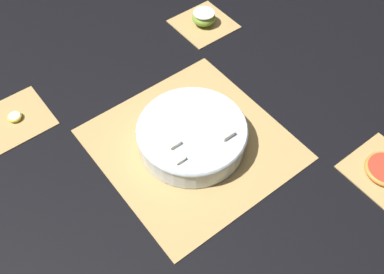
{
  "coord_description": "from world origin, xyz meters",
  "views": [
    {
      "loc": [
        0.5,
        -0.39,
        0.87
      ],
      "look_at": [
        0.0,
        0.0,
        0.03
      ],
      "focal_mm": 42.0,
      "sensor_mm": 36.0,
      "label": 1
    }
  ],
  "objects": [
    {
      "name": "banana_coin_single",
      "position": [
        -0.33,
        -0.3,
        0.01
      ],
      "size": [
        0.04,
        0.04,
        0.01
      ],
      "color": "beige",
      "rests_on": "coaster_mat_near_left"
    },
    {
      "name": "apple_half",
      "position": [
        -0.33,
        0.3,
        0.03
      ],
      "size": [
        0.07,
        0.07,
        0.04
      ],
      "color": "#7FAD38",
      "rests_on": "coaster_mat_far_left"
    },
    {
      "name": "coaster_mat_near_left",
      "position": [
        -0.33,
        -0.3,
        0.0
      ],
      "size": [
        0.16,
        0.16,
        0.01
      ],
      "color": "tan",
      "rests_on": "ground_plane"
    },
    {
      "name": "coaster_mat_far_left",
      "position": [
        -0.33,
        0.3,
        0.0
      ],
      "size": [
        0.16,
        0.16,
        0.01
      ],
      "color": "tan",
      "rests_on": "ground_plane"
    },
    {
      "name": "fruit_salad_bowl",
      "position": [
        -0.0,
        -0.0,
        0.04
      ],
      "size": [
        0.26,
        0.26,
        0.07
      ],
      "color": "silver",
      "rests_on": "bamboo_mat_center"
    },
    {
      "name": "bamboo_mat_center",
      "position": [
        -0.0,
        0.0,
        0.0
      ],
      "size": [
        0.43,
        0.42,
        0.01
      ],
      "color": "tan",
      "rests_on": "ground_plane"
    },
    {
      "name": "ground_plane",
      "position": [
        0.0,
        0.0,
        0.0
      ],
      "size": [
        6.0,
        6.0,
        0.0
      ],
      "primitive_type": "plane",
      "color": "black"
    }
  ]
}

